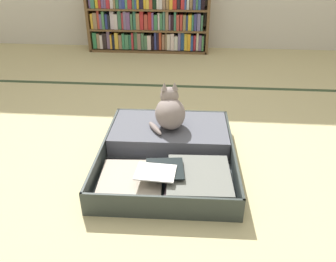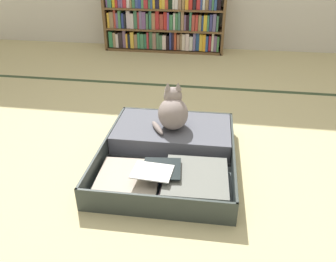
% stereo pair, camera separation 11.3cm
% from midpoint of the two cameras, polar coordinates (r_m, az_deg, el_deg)
% --- Properties ---
extents(ground_plane, '(10.00, 10.00, 0.00)m').
position_cam_midpoint_polar(ground_plane, '(1.87, 1.30, -4.97)').
color(ground_plane, '#CBBE87').
extents(tatami_border, '(4.80, 0.05, 0.00)m').
position_cam_midpoint_polar(tatami_border, '(2.87, 4.39, 7.64)').
color(tatami_border, '#35482D').
rests_on(tatami_border, ground_plane).
extents(bookshelf, '(1.34, 0.28, 0.70)m').
position_cam_midpoint_polar(bookshelf, '(3.89, 0.13, 18.65)').
color(bookshelf, brown).
rests_on(bookshelf, ground_plane).
extents(open_suitcase, '(0.73, 0.87, 0.12)m').
position_cam_midpoint_polar(open_suitcase, '(1.87, 2.22, -3.14)').
color(open_suitcase, '#313A37').
rests_on(open_suitcase, ground_plane).
extents(black_cat, '(0.24, 0.25, 0.26)m').
position_cam_midpoint_polar(black_cat, '(1.91, 2.51, 3.39)').
color(black_cat, gray).
rests_on(black_cat, open_suitcase).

